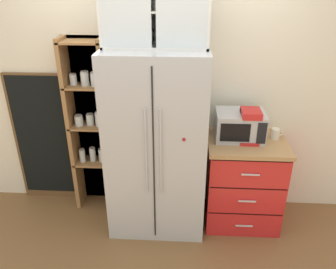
{
  "coord_description": "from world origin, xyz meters",
  "views": [
    {
      "loc": [
        0.26,
        -2.74,
        2.31
      ],
      "look_at": [
        0.1,
        0.02,
        0.96
      ],
      "focal_mm": 36.06,
      "sensor_mm": 36.0,
      "label": 1
    }
  ],
  "objects_px": {
    "microwave": "(240,125)",
    "bottle_clear": "(249,131)",
    "refrigerator": "(157,143)",
    "chalkboard_menu": "(43,139)",
    "mug_cream": "(275,134)",
    "coffee_maker": "(249,125)",
    "mug_red": "(249,138)"
  },
  "relations": [
    {
      "from": "microwave",
      "to": "mug_cream",
      "type": "relative_size",
      "value": 3.91
    },
    {
      "from": "bottle_clear",
      "to": "refrigerator",
      "type": "bearing_deg",
      "value": -178.57
    },
    {
      "from": "refrigerator",
      "to": "chalkboard_menu",
      "type": "distance_m",
      "value": 1.28
    },
    {
      "from": "coffee_maker",
      "to": "chalkboard_menu",
      "type": "distance_m",
      "value": 2.1
    },
    {
      "from": "microwave",
      "to": "mug_red",
      "type": "relative_size",
      "value": 4.18
    },
    {
      "from": "refrigerator",
      "to": "bottle_clear",
      "type": "bearing_deg",
      "value": 1.43
    },
    {
      "from": "chalkboard_menu",
      "to": "mug_red",
      "type": "bearing_deg",
      "value": -8.32
    },
    {
      "from": "refrigerator",
      "to": "chalkboard_menu",
      "type": "xyz_separation_m",
      "value": [
        -1.23,
        0.31,
        -0.16
      ]
    },
    {
      "from": "mug_red",
      "to": "chalkboard_menu",
      "type": "xyz_separation_m",
      "value": [
        -2.06,
        0.3,
        -0.23
      ]
    },
    {
      "from": "refrigerator",
      "to": "bottle_clear",
      "type": "xyz_separation_m",
      "value": [
        0.83,
        0.02,
        0.13
      ]
    },
    {
      "from": "mug_cream",
      "to": "chalkboard_menu",
      "type": "height_order",
      "value": "chalkboard_menu"
    },
    {
      "from": "bottle_clear",
      "to": "chalkboard_menu",
      "type": "bearing_deg",
      "value": 171.98
    },
    {
      "from": "mug_red",
      "to": "bottle_clear",
      "type": "distance_m",
      "value": 0.06
    },
    {
      "from": "refrigerator",
      "to": "mug_red",
      "type": "relative_size",
      "value": 16.57
    },
    {
      "from": "coffee_maker",
      "to": "mug_red",
      "type": "relative_size",
      "value": 2.94
    },
    {
      "from": "microwave",
      "to": "chalkboard_menu",
      "type": "distance_m",
      "value": 2.02
    },
    {
      "from": "mug_red",
      "to": "chalkboard_menu",
      "type": "height_order",
      "value": "chalkboard_menu"
    },
    {
      "from": "bottle_clear",
      "to": "chalkboard_menu",
      "type": "relative_size",
      "value": 0.18
    },
    {
      "from": "bottle_clear",
      "to": "chalkboard_menu",
      "type": "xyz_separation_m",
      "value": [
        -2.06,
        0.29,
        -0.29
      ]
    },
    {
      "from": "microwave",
      "to": "refrigerator",
      "type": "bearing_deg",
      "value": -172.57
    },
    {
      "from": "microwave",
      "to": "chalkboard_menu",
      "type": "relative_size",
      "value": 0.31
    },
    {
      "from": "microwave",
      "to": "mug_red",
      "type": "height_order",
      "value": "microwave"
    },
    {
      "from": "bottle_clear",
      "to": "mug_red",
      "type": "bearing_deg",
      "value": -80.17
    },
    {
      "from": "coffee_maker",
      "to": "mug_cream",
      "type": "bearing_deg",
      "value": 11.63
    },
    {
      "from": "microwave",
      "to": "bottle_clear",
      "type": "bearing_deg",
      "value": -45.27
    },
    {
      "from": "mug_cream",
      "to": "mug_red",
      "type": "relative_size",
      "value": 1.07
    },
    {
      "from": "mug_cream",
      "to": "mug_red",
      "type": "xyz_separation_m",
      "value": [
        -0.26,
        -0.1,
        -0.0
      ]
    },
    {
      "from": "microwave",
      "to": "bottle_clear",
      "type": "xyz_separation_m",
      "value": [
        0.08,
        -0.08,
        -0.02
      ]
    },
    {
      "from": "mug_cream",
      "to": "chalkboard_menu",
      "type": "distance_m",
      "value": 2.34
    },
    {
      "from": "coffee_maker",
      "to": "bottle_clear",
      "type": "height_order",
      "value": "coffee_maker"
    },
    {
      "from": "microwave",
      "to": "mug_cream",
      "type": "distance_m",
      "value": 0.35
    },
    {
      "from": "refrigerator",
      "to": "microwave",
      "type": "xyz_separation_m",
      "value": [
        0.76,
        0.1,
        0.15
      ]
    }
  ]
}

